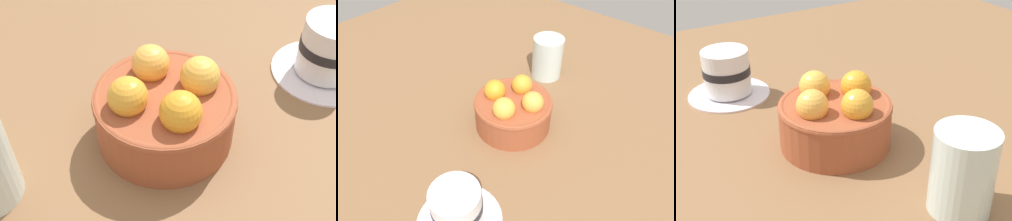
{
  "view_description": "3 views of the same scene",
  "coord_description": "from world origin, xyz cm",
  "views": [
    {
      "loc": [
        32.06,
        -4.71,
        36.49
      ],
      "look_at": [
        0.29,
        0.28,
        3.98
      ],
      "focal_mm": 47.37,
      "sensor_mm": 36.0,
      "label": 1
    },
    {
      "loc": [
        -27.66,
        34.48,
        43.35
      ],
      "look_at": [
        0.58,
        1.41,
        4.2
      ],
      "focal_mm": 33.16,
      "sensor_mm": 36.0,
      "label": 2
    },
    {
      "loc": [
        -26.74,
        -46.11,
        33.92
      ],
      "look_at": [
        1.49,
        0.27,
        4.4
      ],
      "focal_mm": 50.45,
      "sensor_mm": 36.0,
      "label": 3
    }
  ],
  "objects": [
    {
      "name": "water_glass",
      "position": [
        4.81,
        -18.2,
        4.8
      ],
      "size": [
        6.9,
        6.9,
        9.6
      ],
      "primitive_type": "cylinder",
      "color": "silver",
      "rests_on": "ground_plane"
    },
    {
      "name": "terracotta_bowl",
      "position": [
        0.01,
        0.01,
        3.96
      ],
      "size": [
        14.81,
        14.81,
        9.2
      ],
      "color": "#9E4C2D",
      "rests_on": "ground_plane"
    },
    {
      "name": "coffee_cup",
      "position": [
        -7.25,
        21.25,
        3.41
      ],
      "size": [
        12.83,
        12.83,
        7.58
      ],
      "color": "white",
      "rests_on": "ground_plane"
    },
    {
      "name": "ground_plane",
      "position": [
        0.0,
        0.0,
        -2.3
      ],
      "size": [
        136.3,
        113.93,
        4.6
      ],
      "primitive_type": "cube",
      "color": "brown"
    }
  ]
}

